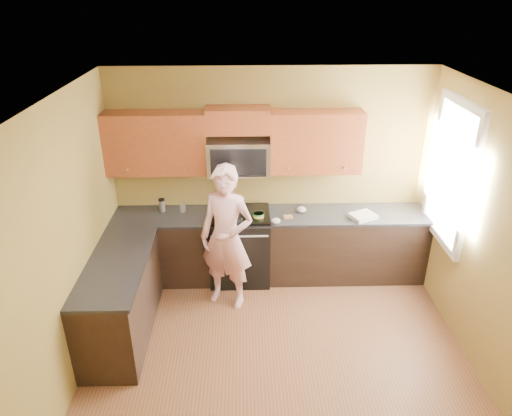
{
  "coord_description": "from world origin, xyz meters",
  "views": [
    {
      "loc": [
        -0.33,
        -3.62,
        3.59
      ],
      "look_at": [
        -0.2,
        1.3,
        1.2
      ],
      "focal_mm": 32.97,
      "sensor_mm": 36.0,
      "label": 1
    }
  ],
  "objects_px": {
    "stove": "(240,246)",
    "woman": "(227,238)",
    "butter_tub": "(258,219)",
    "travel_mug": "(162,211)",
    "microwave": "(239,172)",
    "frying_pan": "(231,220)"
  },
  "relations": [
    {
      "from": "stove",
      "to": "woman",
      "type": "bearing_deg",
      "value": -105.51
    },
    {
      "from": "microwave",
      "to": "stove",
      "type": "bearing_deg",
      "value": -90.0
    },
    {
      "from": "stove",
      "to": "microwave",
      "type": "distance_m",
      "value": 0.98
    },
    {
      "from": "butter_tub",
      "to": "travel_mug",
      "type": "relative_size",
      "value": 0.79
    },
    {
      "from": "woman",
      "to": "butter_tub",
      "type": "height_order",
      "value": "woman"
    },
    {
      "from": "microwave",
      "to": "frying_pan",
      "type": "bearing_deg",
      "value": -107.37
    },
    {
      "from": "woman",
      "to": "butter_tub",
      "type": "xyz_separation_m",
      "value": [
        0.38,
        0.42,
        0.03
      ]
    },
    {
      "from": "travel_mug",
      "to": "butter_tub",
      "type": "bearing_deg",
      "value": -11.28
    },
    {
      "from": "butter_tub",
      "to": "microwave",
      "type": "bearing_deg",
      "value": 135.72
    },
    {
      "from": "woman",
      "to": "travel_mug",
      "type": "bearing_deg",
      "value": 163.14
    },
    {
      "from": "stove",
      "to": "woman",
      "type": "xyz_separation_m",
      "value": [
        -0.15,
        -0.53,
        0.41
      ]
    },
    {
      "from": "woman",
      "to": "stove",
      "type": "bearing_deg",
      "value": 95.93
    },
    {
      "from": "woman",
      "to": "butter_tub",
      "type": "bearing_deg",
      "value": 69.03
    },
    {
      "from": "microwave",
      "to": "butter_tub",
      "type": "xyz_separation_m",
      "value": [
        0.24,
        -0.23,
        -0.53
      ]
    },
    {
      "from": "microwave",
      "to": "frying_pan",
      "type": "xyz_separation_m",
      "value": [
        -0.1,
        -0.3,
        -0.5
      ]
    },
    {
      "from": "woman",
      "to": "frying_pan",
      "type": "height_order",
      "value": "woman"
    },
    {
      "from": "butter_tub",
      "to": "travel_mug",
      "type": "xyz_separation_m",
      "value": [
        -1.23,
        0.24,
        0.0
      ]
    },
    {
      "from": "butter_tub",
      "to": "stove",
      "type": "bearing_deg",
      "value": 155.79
    },
    {
      "from": "woman",
      "to": "travel_mug",
      "type": "relative_size",
      "value": 10.3
    },
    {
      "from": "woman",
      "to": "travel_mug",
      "type": "height_order",
      "value": "woman"
    },
    {
      "from": "microwave",
      "to": "travel_mug",
      "type": "height_order",
      "value": "microwave"
    },
    {
      "from": "stove",
      "to": "woman",
      "type": "relative_size",
      "value": 0.53
    }
  ]
}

